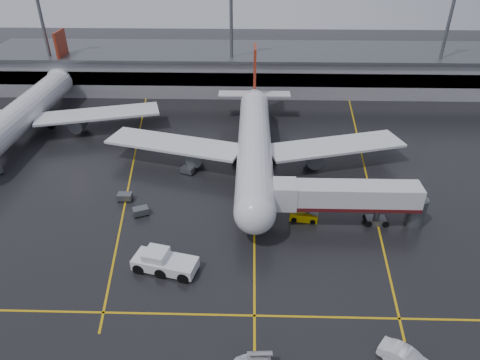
{
  "coord_description": "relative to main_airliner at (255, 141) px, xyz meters",
  "views": [
    {
      "loc": [
        -0.66,
        -52.67,
        34.75
      ],
      "look_at": [
        -2.0,
        -2.0,
        4.0
      ],
      "focal_mm": 32.57,
      "sensor_mm": 36.0,
      "label": 1
    }
  ],
  "objects": [
    {
      "name": "baggage_cart_b",
      "position": [
        -18.43,
        -11.12,
        -3.58
      ],
      "size": [
        2.01,
        1.31,
        1.12
      ],
      "color": "#595B60",
      "rests_on": "ground"
    },
    {
      "name": "baggage_cart_a",
      "position": [
        -15.39,
        -14.59,
        -3.58
      ],
      "size": [
        2.35,
        1.99,
        1.12
      ],
      "color": "#595B60",
      "rests_on": "ground"
    },
    {
      "name": "apron_line_centre",
      "position": [
        0.0,
        -9.7,
        -4.2
      ],
      "size": [
        0.25,
        90.0,
        0.02
      ],
      "primitive_type": "cube",
      "color": "gold",
      "rests_on": "ground"
    },
    {
      "name": "pushback_tractor",
      "position": [
        -10.38,
        -25.14,
        -3.17
      ],
      "size": [
        7.78,
        4.66,
        2.61
      ],
      "color": "silver",
      "rests_on": "ground"
    },
    {
      "name": "light_mast_mid",
      "position": [
        -5.0,
        32.3,
        10.27
      ],
      "size": [
        3.0,
        1.2,
        25.45
      ],
      "color": "#595B60",
      "rests_on": "ground"
    },
    {
      "name": "light_mast_right",
      "position": [
        40.0,
        32.3,
        10.27
      ],
      "size": [
        3.0,
        1.2,
        25.45
      ],
      "color": "#595B60",
      "rests_on": "ground"
    },
    {
      "name": "jet_bridge",
      "position": [
        11.87,
        -15.7,
        -0.28
      ],
      "size": [
        19.9,
        3.4,
        6.05
      ],
      "color": "silver",
      "rests_on": "ground"
    },
    {
      "name": "apron_line_stop",
      "position": [
        0.0,
        -31.7,
        -4.2
      ],
      "size": [
        60.0,
        0.25,
        0.02
      ],
      "primitive_type": "cube",
      "color": "gold",
      "rests_on": "ground"
    },
    {
      "name": "main_airliner",
      "position": [
        0.0,
        0.0,
        0.0
      ],
      "size": [
        48.8,
        45.6,
        14.1
      ],
      "color": "silver",
      "rests_on": "ground"
    },
    {
      "name": "baggage_cart_c",
      "position": [
        -10.47,
        -3.3,
        -3.58
      ],
      "size": [
        2.35,
        1.97,
        1.12
      ],
      "color": "#595B60",
      "rests_on": "ground"
    },
    {
      "name": "ground",
      "position": [
        0.0,
        -9.7,
        -4.21
      ],
      "size": [
        220.0,
        220.0,
        0.0
      ],
      "primitive_type": "plane",
      "color": "black",
      "rests_on": "ground"
    },
    {
      "name": "terminal",
      "position": [
        0.0,
        38.23,
        0.11
      ],
      "size": [
        122.0,
        19.0,
        8.6
      ],
      "color": "gray",
      "rests_on": "ground"
    },
    {
      "name": "apron_line_right",
      "position": [
        18.0,
        0.3,
        -4.2
      ],
      "size": [
        7.57,
        69.64,
        0.02
      ],
      "primitive_type": "cube",
      "rotation": [
        0.0,
        0.0,
        -0.1
      ],
      "color": "gold",
      "rests_on": "ground"
    },
    {
      "name": "light_mast_left",
      "position": [
        -45.0,
        32.3,
        10.27
      ],
      "size": [
        3.0,
        1.2,
        25.45
      ],
      "color": "#595B60",
      "rests_on": "ground"
    },
    {
      "name": "belt_loader",
      "position": [
        6.62,
        -15.08,
        -3.63
      ],
      "size": [
        3.9,
        2.26,
        2.34
      ],
      "color": "#D2AE05",
      "rests_on": "ground"
    },
    {
      "name": "service_van_c",
      "position": [
        13.66,
        -37.01,
        -3.37
      ],
      "size": [
        5.09,
        4.51,
        1.67
      ],
      "primitive_type": "imported",
      "rotation": [
        0.0,
        0.0,
        0.91
      ],
      "color": "silver",
      "rests_on": "ground"
    },
    {
      "name": "apron_line_left",
      "position": [
        -20.0,
        0.3,
        -4.2
      ],
      "size": [
        9.99,
        69.35,
        0.02
      ],
      "primitive_type": "cube",
      "rotation": [
        0.0,
        0.0,
        0.14
      ],
      "color": "gold",
      "rests_on": "ground"
    },
    {
      "name": "second_airliner",
      "position": [
        -42.0,
        12.0,
        0.0
      ],
      "size": [
        48.8,
        45.6,
        14.1
      ],
      "color": "silver",
      "rests_on": "ground"
    }
  ]
}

